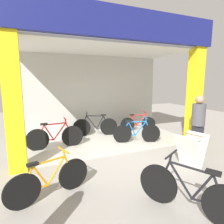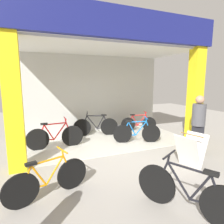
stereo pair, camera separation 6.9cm
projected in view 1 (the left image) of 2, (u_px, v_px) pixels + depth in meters
name	position (u px, v px, depth m)	size (l,w,h in m)	color
ground_plane	(121.00, 154.00, 5.62)	(19.66, 19.66, 0.00)	#9E9991
shop_facade	(103.00, 81.00, 6.60)	(6.03, 3.08, 3.99)	beige
bicycle_inside_0	(137.00, 133.00, 6.58)	(1.57, 0.60, 0.90)	black
bicycle_inside_1	(55.00, 137.00, 6.01)	(1.76, 0.48, 0.97)	black
bicycle_inside_2	(96.00, 126.00, 7.40)	(1.70, 0.54, 0.96)	black
bicycle_inside_3	(138.00, 123.00, 8.13)	(1.47, 0.51, 0.84)	black
bicycle_parked_0	(189.00, 192.00, 3.02)	(0.88, 1.55, 0.96)	black
bicycle_parked_1	(50.00, 180.00, 3.46)	(1.51, 0.55, 0.86)	black
sandwich_board_sign	(191.00, 150.00, 4.75)	(0.79, 0.73, 0.84)	silver
pedestrian_0	(198.00, 124.00, 5.53)	(0.53, 0.53, 1.72)	black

